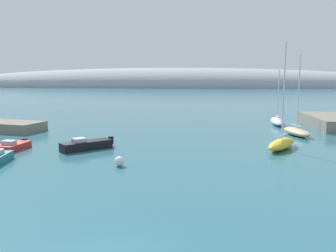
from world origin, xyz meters
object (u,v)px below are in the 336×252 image
object	(u,v)px
motorboat_red_foreground	(13,146)
mooring_buoy_white	(119,161)
sailboat_yellow_end_of_line	(281,143)
motorboat_black_alongside_breakwater	(86,145)
sailboat_white_mid_mooring	(277,121)
sailboat_sand_near_shore	(297,131)

from	to	relation	value
motorboat_red_foreground	mooring_buoy_white	world-z (taller)	motorboat_red_foreground
motorboat_red_foreground	mooring_buoy_white	bearing A→B (deg)	72.16
sailboat_yellow_end_of_line	motorboat_black_alongside_breakwater	xyz separation A→B (m)	(-19.91, -1.85, -0.16)
sailboat_white_mid_mooring	mooring_buoy_white	size ratio (longest dim) A/B	10.00
sailboat_sand_near_shore	motorboat_red_foreground	size ratio (longest dim) A/B	2.39
sailboat_white_mid_mooring	motorboat_black_alongside_breakwater	distance (m)	31.39
sailboat_sand_near_shore	sailboat_white_mid_mooring	world-z (taller)	sailboat_sand_near_shore
sailboat_yellow_end_of_line	motorboat_black_alongside_breakwater	world-z (taller)	sailboat_yellow_end_of_line
motorboat_red_foreground	motorboat_black_alongside_breakwater	size ratio (longest dim) A/B	0.86
sailboat_sand_near_shore	motorboat_red_foreground	xyz separation A→B (m)	(-31.19, -11.66, -0.19)
sailboat_yellow_end_of_line	motorboat_red_foreground	world-z (taller)	sailboat_yellow_end_of_line
sailboat_yellow_end_of_line	motorboat_red_foreground	xyz separation A→B (m)	(-27.33, -2.75, -0.25)
sailboat_yellow_end_of_line	sailboat_white_mid_mooring	bearing A→B (deg)	-158.63
sailboat_sand_near_shore	sailboat_white_mid_mooring	size ratio (longest dim) A/B	1.21
sailboat_sand_near_shore	mooring_buoy_white	world-z (taller)	sailboat_sand_near_shore
sailboat_yellow_end_of_line	mooring_buoy_white	distance (m)	17.06
sailboat_yellow_end_of_line	motorboat_black_alongside_breakwater	bearing A→B (deg)	-52.70
motorboat_red_foreground	motorboat_black_alongside_breakwater	bearing A→B (deg)	102.67
mooring_buoy_white	motorboat_red_foreground	bearing A→B (deg)	156.38
motorboat_black_alongside_breakwater	sailboat_yellow_end_of_line	bearing A→B (deg)	141.98
sailboat_sand_near_shore	mooring_buoy_white	xyz separation A→B (m)	(-18.85, -17.06, -0.16)
sailboat_sand_near_shore	sailboat_white_mid_mooring	distance (m)	10.09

